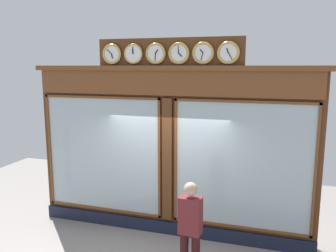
# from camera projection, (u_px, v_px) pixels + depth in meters

# --- Properties ---
(shop_facade) EXTENTS (5.97, 0.42, 4.05)m
(shop_facade) POSITION_uv_depth(u_px,v_px,m) (170.00, 150.00, 7.13)
(shop_facade) COLOR #5B3319
(shop_facade) RESTS_ON ground_plane
(pedestrian) EXTENTS (0.38, 0.26, 1.69)m
(pedestrian) POSITION_uv_depth(u_px,v_px,m) (190.00, 227.00, 5.59)
(pedestrian) COLOR #3A1316
(pedestrian) RESTS_ON ground_plane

